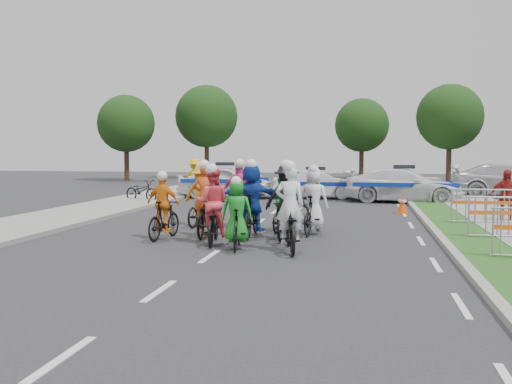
% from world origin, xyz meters
% --- Properties ---
extents(ground, '(90.00, 90.00, 0.00)m').
position_xyz_m(ground, '(0.00, 0.00, 0.00)').
color(ground, '#28282B').
rests_on(ground, ground).
extents(curb_right, '(0.20, 60.00, 0.12)m').
position_xyz_m(curb_right, '(5.10, 5.00, 0.06)').
color(curb_right, gray).
rests_on(curb_right, ground).
extents(grass_strip, '(1.20, 60.00, 0.11)m').
position_xyz_m(grass_strip, '(5.80, 5.00, 0.06)').
color(grass_strip, '#224A17').
rests_on(grass_strip, ground).
extents(sidewalk_left, '(3.00, 60.00, 0.13)m').
position_xyz_m(sidewalk_left, '(-6.50, 5.00, 0.07)').
color(sidewalk_left, gray).
rests_on(sidewalk_left, ground).
extents(rider_0, '(1.07, 2.08, 2.03)m').
position_xyz_m(rider_0, '(1.59, 0.97, 0.67)').
color(rider_0, black).
rests_on(rider_0, ground).
extents(rider_1, '(0.75, 1.63, 1.67)m').
position_xyz_m(rider_1, '(0.38, 0.99, 0.66)').
color(rider_1, black).
rests_on(rider_1, ground).
extents(rider_2, '(0.96, 1.98, 1.94)m').
position_xyz_m(rider_2, '(-0.37, 1.64, 0.72)').
color(rider_2, black).
rests_on(rider_2, ground).
extents(rider_3, '(0.91, 1.70, 1.74)m').
position_xyz_m(rider_3, '(-1.75, 2.08, 0.67)').
color(rider_3, black).
rests_on(rider_3, ground).
extents(rider_4, '(1.17, 2.02, 2.01)m').
position_xyz_m(rider_4, '(1.28, 2.74, 0.77)').
color(rider_4, black).
rests_on(rider_4, ground).
extents(rider_5, '(1.63, 1.94, 2.03)m').
position_xyz_m(rider_5, '(0.36, 2.81, 0.84)').
color(rider_5, black).
rests_on(rider_5, ground).
extents(rider_6, '(0.82, 2.01, 2.01)m').
position_xyz_m(rider_6, '(-0.89, 2.84, 0.66)').
color(rider_6, black).
rests_on(rider_6, ground).
extents(rider_7, '(0.86, 1.84, 1.87)m').
position_xyz_m(rider_7, '(1.88, 3.64, 0.73)').
color(rider_7, black).
rests_on(rider_7, ground).
extents(rider_8, '(0.80, 1.69, 1.66)m').
position_xyz_m(rider_8, '(0.95, 4.13, 0.62)').
color(rider_8, black).
rests_on(rider_8, ground).
extents(rider_9, '(1.06, 1.97, 2.01)m').
position_xyz_m(rider_9, '(-0.33, 4.56, 0.77)').
color(rider_9, black).
rests_on(rider_9, ground).
extents(rider_10, '(1.12, 1.91, 1.87)m').
position_xyz_m(rider_10, '(-1.55, 4.74, 0.73)').
color(rider_10, black).
rests_on(rider_10, ground).
extents(police_car_0, '(4.56, 2.02, 1.53)m').
position_xyz_m(police_car_0, '(-3.24, 14.67, 0.76)').
color(police_car_0, white).
rests_on(police_car_0, ground).
extents(police_car_1, '(4.20, 2.05, 1.32)m').
position_xyz_m(police_car_1, '(0.99, 15.09, 0.66)').
color(police_car_1, white).
rests_on(police_car_1, ground).
extents(police_car_2, '(5.24, 2.64, 1.46)m').
position_xyz_m(police_car_2, '(4.90, 13.82, 0.73)').
color(police_car_2, white).
rests_on(police_car_2, ground).
extents(civilian_sedan, '(5.80, 3.02, 1.60)m').
position_xyz_m(civilian_sedan, '(10.09, 17.23, 0.80)').
color(civilian_sedan, silver).
rests_on(civilian_sedan, ground).
extents(spectator_2, '(1.00, 0.47, 1.67)m').
position_xyz_m(spectator_2, '(7.44, 6.80, 0.83)').
color(spectator_2, maroon).
rests_on(spectator_2, ground).
extents(marshal_hiviz, '(1.25, 0.80, 1.84)m').
position_xyz_m(marshal_hiviz, '(-4.65, 14.38, 0.92)').
color(marshal_hiviz, '#EDB30C').
rests_on(marshal_hiviz, ground).
extents(barrier_1, '(2.03, 0.62, 1.12)m').
position_xyz_m(barrier_1, '(6.70, 3.27, 0.56)').
color(barrier_1, '#A5A8AD').
rests_on(barrier_1, ground).
extents(barrier_2, '(2.01, 0.55, 1.12)m').
position_xyz_m(barrier_2, '(6.70, 6.08, 0.56)').
color(barrier_2, '#A5A8AD').
rests_on(barrier_2, ground).
extents(cone_0, '(0.40, 0.40, 0.70)m').
position_xyz_m(cone_0, '(4.55, 9.26, 0.34)').
color(cone_0, '#F24C0C').
rests_on(cone_0, ground).
extents(cone_1, '(0.40, 0.40, 0.70)m').
position_xyz_m(cone_1, '(7.14, 13.30, 0.34)').
color(cone_1, '#F24C0C').
rests_on(cone_1, ground).
extents(parked_bike, '(1.93, 1.30, 0.96)m').
position_xyz_m(parked_bike, '(-6.36, 11.94, 0.48)').
color(parked_bike, black).
rests_on(parked_bike, ground).
extents(tree_0, '(4.20, 4.20, 6.30)m').
position_xyz_m(tree_0, '(-14.00, 28.00, 4.19)').
color(tree_0, '#382619').
rests_on(tree_0, ground).
extents(tree_1, '(4.55, 4.55, 6.82)m').
position_xyz_m(tree_1, '(9.00, 30.00, 4.54)').
color(tree_1, '#382619').
rests_on(tree_1, ground).
extents(tree_3, '(4.90, 4.90, 7.35)m').
position_xyz_m(tree_3, '(-9.00, 32.00, 4.89)').
color(tree_3, '#382619').
rests_on(tree_3, ground).
extents(tree_4, '(4.20, 4.20, 6.30)m').
position_xyz_m(tree_4, '(3.00, 34.00, 4.19)').
color(tree_4, '#382619').
rests_on(tree_4, ground).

